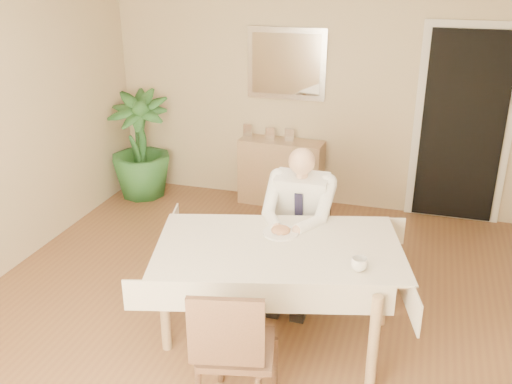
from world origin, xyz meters
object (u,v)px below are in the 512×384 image
(chair_near, at_px, (233,347))
(dining_table, at_px, (279,256))
(coffee_mug, at_px, (359,264))
(chair_far, at_px, (304,228))
(sideboard, at_px, (281,172))
(seated_man, at_px, (297,219))
(potted_palm, at_px, (140,145))

(chair_near, bearing_deg, dining_table, 74.08)
(chair_near, bearing_deg, coffee_mug, 34.66)
(dining_table, height_order, chair_near, chair_near)
(chair_far, relative_size, sideboard, 0.92)
(seated_man, bearing_deg, chair_far, 90.00)
(dining_table, relative_size, seated_man, 1.58)
(seated_man, distance_m, potted_palm, 2.71)
(dining_table, bearing_deg, sideboard, 89.12)
(seated_man, height_order, coffee_mug, seated_man)
(dining_table, bearing_deg, potted_palm, 120.69)
(dining_table, relative_size, potted_palm, 1.61)
(seated_man, bearing_deg, sideboard, 108.20)
(chair_near, relative_size, coffee_mug, 8.37)
(sideboard, bearing_deg, coffee_mug, -63.36)
(chair_far, height_order, seated_man, seated_man)
(coffee_mug, distance_m, sideboard, 2.86)
(dining_table, distance_m, sideboard, 2.49)
(seated_man, distance_m, coffee_mug, 0.97)
(dining_table, distance_m, chair_near, 0.87)
(chair_near, height_order, seated_man, seated_man)
(sideboard, bearing_deg, potted_palm, -169.53)
(seated_man, bearing_deg, chair_near, -91.93)
(coffee_mug, bearing_deg, seated_man, 126.78)
(chair_far, bearing_deg, seated_man, -95.76)
(coffee_mug, bearing_deg, sideboard, 114.41)
(coffee_mug, relative_size, potted_palm, 0.09)
(dining_table, height_order, potted_palm, potted_palm)
(chair_far, distance_m, sideboard, 1.64)
(sideboard, bearing_deg, seated_man, -69.57)
(sideboard, distance_m, potted_palm, 1.64)
(chair_near, xyz_separation_m, coffee_mug, (0.62, 0.68, 0.28))
(sideboard, height_order, potted_palm, potted_palm)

